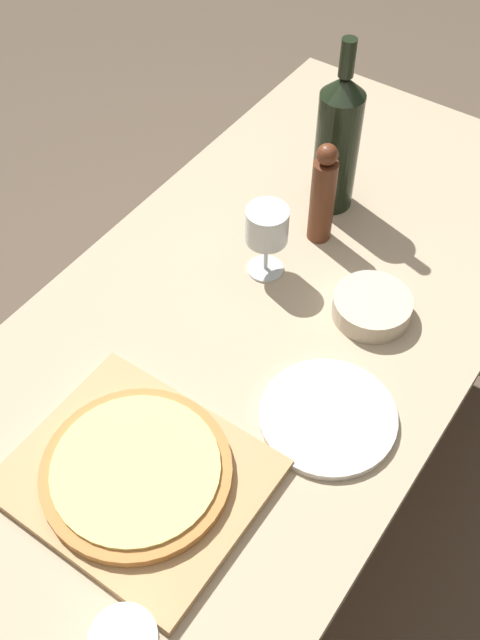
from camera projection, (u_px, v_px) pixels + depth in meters
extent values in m
plane|color=brown|center=(250.00, 506.00, 1.90)|extent=(12.00, 12.00, 0.00)
cube|color=tan|center=(255.00, 329.00, 1.35)|extent=(0.74, 1.61, 0.03)
cylinder|color=brown|center=(308.00, 195.00, 2.13)|extent=(0.06, 0.06, 0.70)
cube|color=tan|center=(138.00, 477.00, 1.13)|extent=(0.36, 0.31, 0.02)
cylinder|color=#BC7A3D|center=(136.00, 471.00, 1.12)|extent=(0.29, 0.29, 0.02)
cylinder|color=#EAD67A|center=(135.00, 467.00, 1.11)|extent=(0.25, 0.25, 0.01)
cylinder|color=black|center=(336.00, 152.00, 1.45)|extent=(0.09, 0.09, 0.25)
cone|color=black|center=(344.00, 85.00, 1.33)|extent=(0.09, 0.09, 0.04)
cylinder|color=black|center=(348.00, 58.00, 1.29)|extent=(0.03, 0.03, 0.07)
cylinder|color=#5B2D19|center=(322.00, 201.00, 1.41)|extent=(0.05, 0.05, 0.18)
sphere|color=#5B2D19|center=(327.00, 154.00, 1.33)|extent=(0.04, 0.04, 0.04)
cylinder|color=silver|center=(265.00, 269.00, 1.42)|extent=(0.07, 0.07, 0.00)
cylinder|color=silver|center=(266.00, 254.00, 1.39)|extent=(0.01, 0.01, 0.08)
cylinder|color=silver|center=(267.00, 225.00, 1.33)|extent=(0.08, 0.08, 0.07)
cylinder|color=beige|center=(372.00, 307.00, 1.33)|extent=(0.14, 0.14, 0.04)
cylinder|color=silver|center=(328.00, 417.00, 1.20)|extent=(0.22, 0.22, 0.01)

